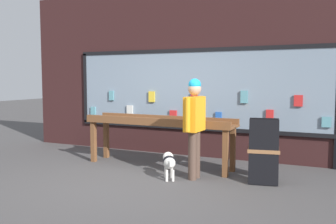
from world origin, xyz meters
The scene contains 6 objects.
ground_plane centered at (0.00, 0.00, 0.00)m, with size 40.00×40.00×0.00m, color #474444.
shopfront_facade centered at (0.06, 2.39, 1.80)m, with size 7.93×0.29×3.66m.
display_table_main centered at (0.00, 1.13, 0.77)m, with size 2.95×0.65×0.95m.
person_browsing centered at (0.92, 0.58, 0.97)m, with size 0.23×0.66×1.67m.
small_dog centered at (0.55, 0.39, 0.29)m, with size 0.38×0.51×0.42m.
sandwich_board_sign centered at (1.99, 0.91, 0.52)m, with size 0.57×0.66×1.02m.
Camera 1 is at (3.10, -5.17, 1.66)m, focal length 40.00 mm.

